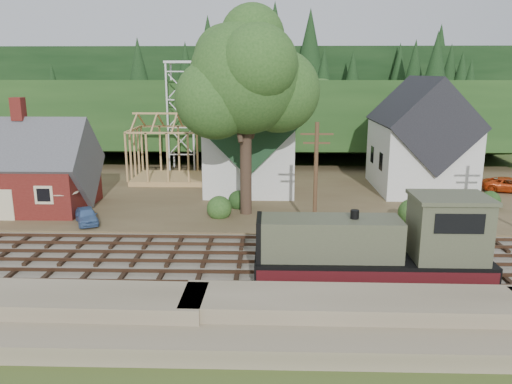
{
  "coord_description": "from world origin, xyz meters",
  "views": [
    {
      "loc": [
        3.92,
        -28.12,
        11.21
      ],
      "look_at": [
        2.91,
        6.0,
        3.0
      ],
      "focal_mm": 35.0,
      "sensor_mm": 36.0,
      "label": 1
    }
  ],
  "objects_px": {
    "locomotive": "(381,248)",
    "car_red": "(510,185)",
    "patio_set": "(63,191)",
    "car_blue": "(87,216)"
  },
  "relations": [
    {
      "from": "locomotive",
      "to": "patio_set",
      "type": "distance_m",
      "value": 24.58
    },
    {
      "from": "car_blue",
      "to": "patio_set",
      "type": "distance_m",
      "value": 3.11
    },
    {
      "from": "patio_set",
      "to": "car_blue",
      "type": "bearing_deg",
      "value": -34.91
    },
    {
      "from": "car_red",
      "to": "car_blue",
      "type": "bearing_deg",
      "value": 121.58
    },
    {
      "from": "car_blue",
      "to": "car_red",
      "type": "xyz_separation_m",
      "value": [
        35.99,
        11.09,
        0.07
      ]
    },
    {
      "from": "locomotive",
      "to": "patio_set",
      "type": "relative_size",
      "value": 5.0
    },
    {
      "from": "locomotive",
      "to": "patio_set",
      "type": "height_order",
      "value": "locomotive"
    },
    {
      "from": "locomotive",
      "to": "car_blue",
      "type": "xyz_separation_m",
      "value": [
        -19.49,
        9.91,
        -1.26
      ]
    },
    {
      "from": "locomotive",
      "to": "car_red",
      "type": "distance_m",
      "value": 26.73
    },
    {
      "from": "locomotive",
      "to": "car_red",
      "type": "xyz_separation_m",
      "value": [
        16.5,
        21.0,
        -1.19
      ]
    }
  ]
}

